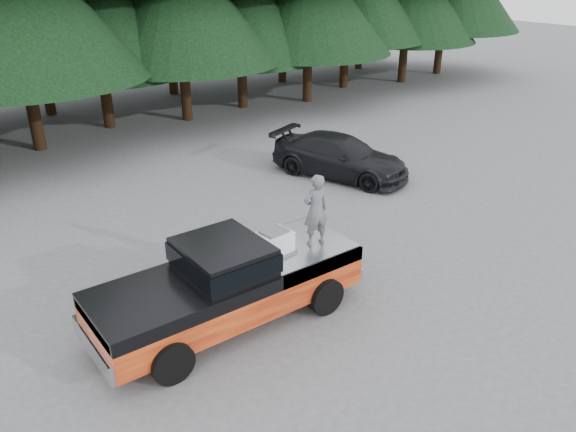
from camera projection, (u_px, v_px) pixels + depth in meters
ground at (259, 297)px, 13.05m from camera, size 120.00×120.00×0.00m
pickup_truck at (229, 294)px, 11.93m from camera, size 6.00×2.04×1.33m
truck_cab at (223, 256)px, 11.47m from camera, size 1.66×1.90×0.59m
air_compressor at (274, 243)px, 12.10m from camera, size 0.77×0.67×0.49m
man_on_bed at (316, 210)px, 12.27m from camera, size 0.66×0.50×1.65m
parked_car at (340, 156)px, 19.95m from camera, size 3.68×5.41×1.46m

